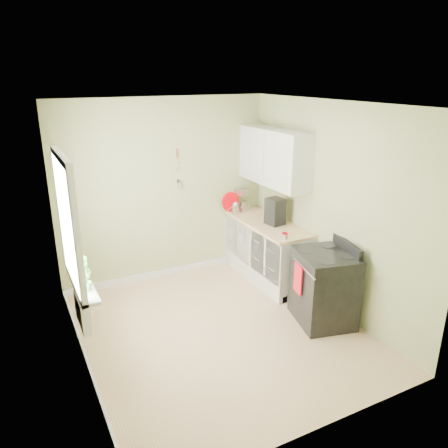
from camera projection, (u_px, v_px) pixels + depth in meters
name	position (u px, v px, depth m)	size (l,w,h in m)	color
floor	(220.00, 331.00, 5.37)	(3.20, 3.60, 0.02)	tan
ceiling	(219.00, 103.00, 4.48)	(3.20, 3.60, 0.02)	white
wall_back	(165.00, 191.00, 6.45)	(3.20, 0.02, 2.70)	#B4BB7F
wall_left	(71.00, 253.00, 4.24)	(0.02, 3.60, 2.70)	#B4BB7F
wall_right	(331.00, 208.00, 5.62)	(0.02, 3.60, 2.70)	#B4BB7F
base_cabinets	(267.00, 251.00, 6.63)	(0.60, 1.60, 0.87)	white
countertop	(267.00, 223.00, 6.47)	(0.64, 1.60, 0.04)	beige
upper_cabinets	(274.00, 157.00, 6.30)	(0.35, 1.40, 0.80)	white
window	(67.00, 224.00, 4.44)	(0.06, 1.14, 1.44)	white
window_sill	(82.00, 282.00, 4.69)	(0.18, 1.14, 0.04)	white
radiator	(83.00, 311.00, 4.74)	(0.12, 0.50, 0.35)	white
wall_utensils	(178.00, 176.00, 6.44)	(0.02, 0.14, 0.58)	beige
stove	(324.00, 287.00, 5.46)	(0.82, 0.89, 1.05)	black
stand_mixer	(240.00, 200.00, 7.01)	(0.24, 0.34, 0.38)	#B2B2B7
kettle	(235.00, 208.00, 6.80)	(0.20, 0.11, 0.20)	silver
coffee_maker	(275.00, 212.00, 6.32)	(0.25, 0.27, 0.39)	black
red_tray	(231.00, 202.00, 6.92)	(0.31, 0.31, 0.02)	red
jar	(285.00, 236.00, 5.79)	(0.08, 0.08, 0.09)	tan
plant_a	(86.00, 276.00, 4.40)	(0.17, 0.12, 0.32)	#438335
plant_b	(83.00, 271.00, 4.53)	(0.17, 0.14, 0.31)	#438335
plant_c	(76.00, 257.00, 4.93)	(0.15, 0.15, 0.26)	#438335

